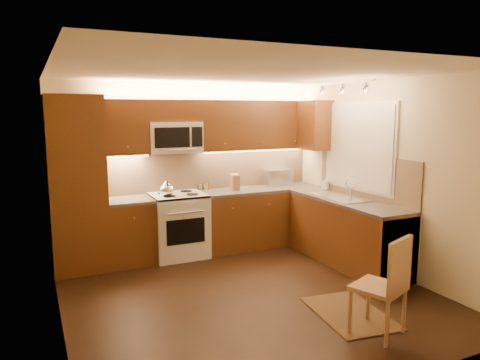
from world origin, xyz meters
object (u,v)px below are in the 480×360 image
toaster_oven (277,177)px  dining_chair (378,285)px  stove (179,225)px  sink (341,192)px  kettle (167,188)px  soap_bottle (326,183)px  microwave (174,137)px  knife_block (235,182)px

toaster_oven → dining_chair: 3.33m
stove → sink: size_ratio=1.07×
dining_chair → toaster_oven: bearing=55.1°
kettle → dining_chair: (1.19, -2.90, -0.56)m
sink → kettle: (-2.19, 1.02, 0.06)m
toaster_oven → soap_bottle: bearing=-51.5°
kettle → dining_chair: 3.19m
microwave → kettle: 0.75m
stove → soap_bottle: size_ratio=5.05×
microwave → soap_bottle: microwave is taller
toaster_oven → dining_chair: (-0.74, -3.20, -0.55)m
stove → knife_block: bearing=3.1°
toaster_oven → stove: bearing=-171.5°
microwave → sink: bearing=-32.2°
stove → microwave: (0.00, 0.14, 1.26)m
microwave → soap_bottle: (2.22, -0.60, -0.73)m
stove → soap_bottle: soap_bottle is taller
stove → knife_block: (0.92, 0.05, 0.56)m
kettle → toaster_oven: 1.95m
kettle → knife_block: bearing=11.1°
sink → toaster_oven: size_ratio=1.99×
kettle → soap_bottle: size_ratio=1.31×
soap_bottle → dining_chair: (-1.22, -2.54, -0.51)m
sink → toaster_oven: (-0.27, 1.32, 0.05)m
toaster_oven → microwave: bearing=-176.0°
sink → toaster_oven: bearing=101.4°
kettle → knife_block: 1.13m
knife_block → sink: bearing=-37.2°
stove → dining_chair: bearing=-71.6°
microwave → soap_bottle: 2.41m
dining_chair → microwave: bearing=85.6°
microwave → knife_block: (0.92, -0.09, -0.70)m
knife_block → dining_chair: size_ratio=0.25×
sink → soap_bottle: (0.22, 0.66, 0.02)m
microwave → kettle: size_ratio=3.20×
soap_bottle → kettle: bearing=156.0°
stove → knife_block: knife_block is taller
toaster_oven → soap_bottle: 0.82m
knife_block → dining_chair: (0.08, -3.06, -0.54)m
sink → soap_bottle: size_ratio=4.72×
microwave → sink: microwave is taller
kettle → knife_block: (1.12, 0.16, -0.02)m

